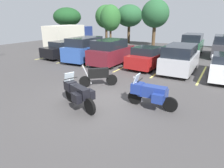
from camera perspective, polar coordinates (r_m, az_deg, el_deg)
The scene contains 18 objects.
ground at distance 8.88m, azimuth -4.71°, elevation -5.11°, with size 44.00×44.00×0.10m, color #423F3F.
motorcycle_touring at distance 8.11m, azimuth -10.05°, elevation -2.53°, with size 2.17×1.13×1.36m.
motorcycle_second at distance 10.47m, azimuth -4.13°, elevation 2.40°, with size 1.62×1.50×1.25m.
motorcycle_third at distance 8.10m, azimuth 11.16°, elevation -2.55°, with size 2.11×0.96×1.37m.
parking_stripes at distance 14.98m, azimuth 9.62°, elevation 4.99°, with size 18.95×5.04×0.01m.
car_black at distance 18.96m, azimuth -13.66°, elevation 9.96°, with size 2.13×4.60×1.51m.
car_blue at distance 17.06m, azimuth -7.44°, elevation 10.20°, with size 2.21×5.01×2.01m.
car_maroon at distance 15.56m, azimuth -0.22°, elevation 9.39°, with size 1.96×4.42×1.97m.
car_red at distance 14.84m, azimuth 10.68°, elevation 7.73°, with size 2.12×4.43×1.56m.
car_silver at distance 14.05m, azimuth 19.52°, elevation 7.14°, with size 1.92×4.60×1.87m.
car_far_green at distance 21.22m, azimuth 22.59°, elevation 10.74°, with size 1.89×4.60×2.06m.
car_far_charcoal at distance 21.19m, azimuth 29.91°, elevation 9.60°, with size 1.98×4.88×2.03m.
box_truck at distance 24.05m, azimuth -12.39°, elevation 13.65°, with size 2.68×6.74×2.73m.
tree_far_right at distance 26.69m, azimuth -0.45°, elevation 18.88°, with size 2.71×2.71×5.17m.
tree_far_left at distance 29.32m, azimuth 5.10°, elevation 19.39°, with size 3.79×3.79×5.32m.
tree_right at distance 31.45m, azimuth -13.08°, elevation 18.71°, with size 4.12×4.12×4.99m.
tree_center_right at distance 25.82m, azimuth 12.64°, elevation 19.55°, with size 3.38×3.38×5.69m.
tree_center at distance 31.66m, azimuth -1.71°, elevation 19.22°, with size 3.40×3.40×5.42m.
Camera 1 is at (4.71, -6.60, 3.58)m, focal length 30.97 mm.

